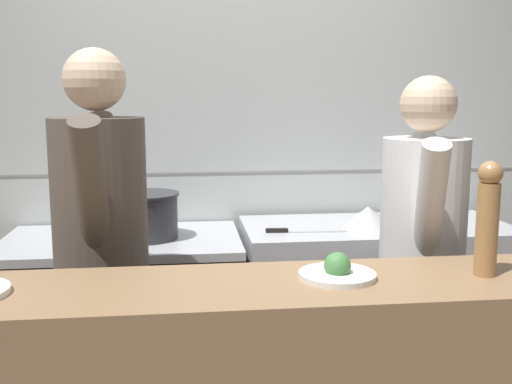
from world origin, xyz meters
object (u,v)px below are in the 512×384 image
object	(u,v)px
chef_sous	(421,261)
mixing_bowl_steel	(368,217)
pepper_mill	(488,217)
chef_head_cook	(102,254)
oven_range	(124,321)
plated_dish_appetiser	(337,272)
stock_pot	(146,215)
chefs_knife	(299,231)

from	to	relation	value
chef_sous	mixing_bowl_steel	bearing A→B (deg)	107.07
pepper_mill	chef_sous	world-z (taller)	chef_sous
chef_head_cook	chef_sous	bearing A→B (deg)	-3.88
oven_range	plated_dish_appetiser	xyz separation A→B (m)	(0.78, -1.25, 0.60)
oven_range	stock_pot	world-z (taller)	stock_pot
chefs_knife	chef_head_cook	size ratio (longest dim) A/B	0.23
chefs_knife	pepper_mill	size ratio (longest dim) A/B	1.13
chef_sous	chef_head_cook	bearing A→B (deg)	-165.84
chef_head_cook	oven_range	bearing A→B (deg)	88.26
stock_pot	chef_sous	size ratio (longest dim) A/B	0.20
chefs_knife	pepper_mill	xyz separation A→B (m)	(0.36, -1.15, 0.29)
plated_dish_appetiser	chef_head_cook	bearing A→B (deg)	144.00
oven_range	chef_sous	bearing A→B (deg)	-30.29
oven_range	pepper_mill	bearing A→B (deg)	-45.85
oven_range	chefs_knife	world-z (taller)	chefs_knife
oven_range	stock_pot	bearing A→B (deg)	-8.50
stock_pot	pepper_mill	world-z (taller)	pepper_mill
chefs_knife	plated_dish_appetiser	bearing A→B (deg)	-95.12
chef_sous	plated_dish_appetiser	bearing A→B (deg)	-116.66
chefs_knife	pepper_mill	distance (m)	1.24
oven_range	mixing_bowl_steel	xyz separation A→B (m)	(1.25, -0.04, 0.52)
oven_range	chef_head_cook	size ratio (longest dim) A/B	0.67
stock_pot	plated_dish_appetiser	xyz separation A→B (m)	(0.65, -1.23, 0.05)
plated_dish_appetiser	pepper_mill	world-z (taller)	pepper_mill
pepper_mill	chef_head_cook	xyz separation A→B (m)	(-1.24, 0.59, -0.24)
chefs_knife	chef_sous	xyz separation A→B (m)	(0.38, -0.61, 0.00)
chef_head_cook	chefs_knife	bearing A→B (deg)	30.93
stock_pot	mixing_bowl_steel	world-z (taller)	stock_pot
stock_pot	chef_head_cook	world-z (taller)	chef_head_cook
plated_dish_appetiser	pepper_mill	bearing A→B (deg)	-3.38
oven_range	mixing_bowl_steel	distance (m)	1.36
stock_pot	mixing_bowl_steel	bearing A→B (deg)	-1.12
plated_dish_appetiser	pepper_mill	xyz separation A→B (m)	(0.46, -0.03, 0.17)
mixing_bowl_steel	plated_dish_appetiser	world-z (taller)	plated_dish_appetiser
chefs_knife	chef_head_cook	world-z (taller)	chef_head_cook
chef_sous	pepper_mill	bearing A→B (deg)	-75.65
mixing_bowl_steel	chef_sous	size ratio (longest dim) A/B	0.17
plated_dish_appetiser	chef_head_cook	xyz separation A→B (m)	(-0.78, 0.57, -0.07)
mixing_bowl_steel	oven_range	bearing A→B (deg)	178.13
oven_range	chef_sous	xyz separation A→B (m)	(1.26, -0.73, 0.48)
mixing_bowl_steel	chef_sous	world-z (taller)	chef_sous
chefs_knife	plated_dish_appetiser	world-z (taller)	plated_dish_appetiser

